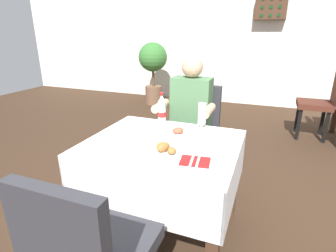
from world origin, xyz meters
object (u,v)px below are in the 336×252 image
(wall_bottle_rack, at_px, (271,7))
(background_chair_left, at_px, (322,101))
(chair_near_camera_side, at_px, (91,252))
(cola_bottle_primary, at_px, (162,111))
(chair_far_diner_seat, at_px, (195,130))
(main_dining_table, at_px, (163,165))
(napkin_cutlery_set, at_px, (195,161))
(plate_near_camera, at_px, (164,150))
(seated_diner_far, at_px, (189,117))
(beer_glass_left, at_px, (202,116))
(potted_plant_corner, at_px, (153,64))
(plate_far_diner, at_px, (177,133))

(wall_bottle_rack, bearing_deg, background_chair_left, -60.34)
(chair_near_camera_side, relative_size, cola_bottle_primary, 3.68)
(chair_far_diner_seat, bearing_deg, main_dining_table, -90.00)
(chair_near_camera_side, height_order, napkin_cutlery_set, chair_near_camera_side)
(cola_bottle_primary, bearing_deg, plate_near_camera, -66.32)
(seated_diner_far, relative_size, beer_glass_left, 6.32)
(plate_near_camera, relative_size, potted_plant_corner, 0.20)
(plate_near_camera, xyz_separation_m, cola_bottle_primary, (-0.22, 0.50, 0.09))
(seated_diner_far, height_order, wall_bottle_rack, wall_bottle_rack)
(background_chair_left, bearing_deg, wall_bottle_rack, 119.66)
(background_chair_left, distance_m, potted_plant_corner, 3.15)
(main_dining_table, distance_m, plate_near_camera, 0.27)
(plate_near_camera, height_order, background_chair_left, background_chair_left)
(chair_near_camera_side, xyz_separation_m, cola_bottle_primary, (-0.14, 1.16, 0.31))
(main_dining_table, distance_m, potted_plant_corner, 3.90)
(plate_far_diner, distance_m, beer_glass_left, 0.26)
(chair_near_camera_side, xyz_separation_m, background_chair_left, (1.34, 3.43, 0.00))
(main_dining_table, relative_size, napkin_cutlery_set, 5.25)
(cola_bottle_primary, relative_size, background_chair_left, 0.27)
(main_dining_table, relative_size, beer_glass_left, 5.13)
(plate_far_diner, bearing_deg, potted_plant_corner, 116.98)
(seated_diner_far, relative_size, wall_bottle_rack, 2.25)
(seated_diner_far, height_order, beer_glass_left, seated_diner_far)
(chair_far_diner_seat, relative_size, wall_bottle_rack, 1.73)
(chair_far_diner_seat, relative_size, plate_far_diner, 3.85)
(chair_near_camera_side, xyz_separation_m, napkin_cutlery_set, (0.29, 0.61, 0.20))
(napkin_cutlery_set, xyz_separation_m, background_chair_left, (1.05, 2.81, -0.20))
(cola_bottle_primary, bearing_deg, chair_far_diner_seat, 73.99)
(napkin_cutlery_set, height_order, potted_plant_corner, potted_plant_corner)
(napkin_cutlery_set, bearing_deg, wall_bottle_rack, 87.52)
(chair_far_diner_seat, relative_size, plate_near_camera, 3.86)
(plate_far_diner, relative_size, background_chair_left, 0.26)
(wall_bottle_rack, bearing_deg, potted_plant_corner, -164.38)
(chair_far_diner_seat, bearing_deg, napkin_cutlery_set, -74.43)
(chair_far_diner_seat, height_order, cola_bottle_primary, cola_bottle_primary)
(background_chair_left, bearing_deg, napkin_cutlery_set, -110.52)
(chair_near_camera_side, height_order, potted_plant_corner, potted_plant_corner)
(potted_plant_corner, bearing_deg, background_chair_left, -17.03)
(plate_near_camera, relative_size, background_chair_left, 0.26)
(cola_bottle_primary, height_order, potted_plant_corner, potted_plant_corner)
(chair_near_camera_side, xyz_separation_m, beer_glass_left, (0.18, 1.19, 0.30))
(seated_diner_far, xyz_separation_m, beer_glass_left, (0.21, -0.36, 0.14))
(chair_near_camera_side, distance_m, wall_bottle_rack, 5.14)
(main_dining_table, relative_size, chair_near_camera_side, 1.05)
(wall_bottle_rack, bearing_deg, plate_far_diner, -96.16)
(main_dining_table, bearing_deg, chair_near_camera_side, -90.00)
(plate_near_camera, bearing_deg, wall_bottle_rack, 84.65)
(chair_far_diner_seat, height_order, plate_near_camera, chair_far_diner_seat)
(chair_far_diner_seat, relative_size, chair_near_camera_side, 1.00)
(chair_far_diner_seat, relative_size, potted_plant_corner, 0.76)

